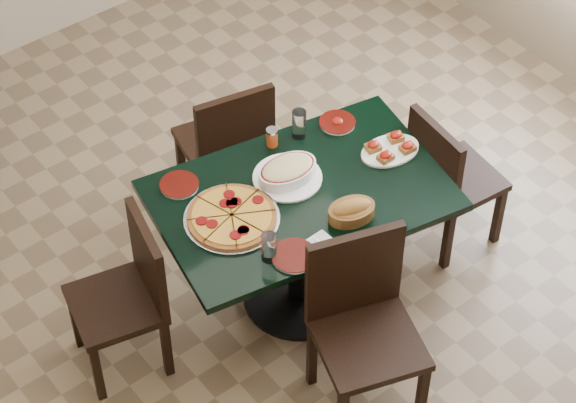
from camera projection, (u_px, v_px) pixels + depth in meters
floor at (289, 320)px, 5.55m from camera, size 5.50×5.50×0.00m
main_table at (300, 220)px, 5.25m from camera, size 1.46×1.08×0.75m
chair_far at (229, 143)px, 5.72m from camera, size 0.49×0.49×0.89m
chair_near at (362, 317)px, 4.90m from camera, size 0.56×0.56×0.94m
chair_right at (447, 176)px, 5.60m from camera, size 0.43×0.43×0.84m
chair_left at (130, 290)px, 5.08m from camera, size 0.48×0.48×0.85m
pepperoni_pizza at (232, 217)px, 4.99m from camera, size 0.43×0.43×0.04m
lasagna_casserole at (287, 171)px, 5.15m from camera, size 0.32×0.32×0.09m
bread_basket at (352, 211)px, 4.98m from camera, size 0.25×0.20×0.09m
bruschetta_platter at (390, 148)px, 5.29m from camera, size 0.33×0.25×0.05m
side_plate_near at (294, 256)px, 4.84m from camera, size 0.20×0.20×0.02m
side_plate_far_r at (337, 122)px, 5.43m from camera, size 0.18×0.18×0.03m
side_plate_far_l at (179, 185)px, 5.14m from camera, size 0.18×0.18×0.02m
napkin_setting at (321, 248)px, 4.88m from camera, size 0.17×0.17×0.01m
water_glass_a at (299, 124)px, 5.33m from camera, size 0.07×0.07×0.15m
water_glass_b at (269, 247)px, 4.79m from camera, size 0.07×0.07×0.14m
pepper_shaker at (272, 137)px, 5.30m from camera, size 0.06×0.06×0.10m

